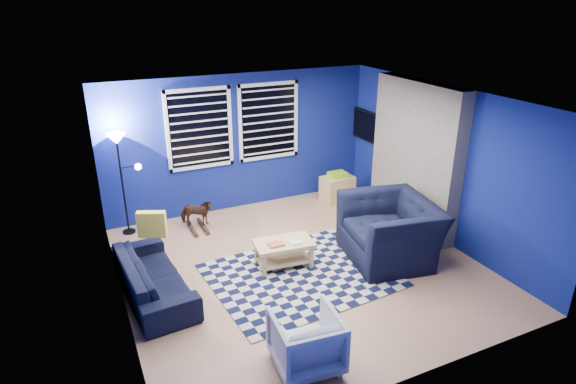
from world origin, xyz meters
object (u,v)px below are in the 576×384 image
object	(u,v)px
coffee_table	(284,249)
armchair_bent	(306,341)
armchair_big	(390,230)
floor_lamp	(119,153)
cabinet	(337,188)
sofa	(153,277)
rocking_horse	(196,213)
tv	(369,127)

from	to	relation	value
coffee_table	armchair_bent	bearing A→B (deg)	-108.01
armchair_big	floor_lamp	distance (m)	4.42
armchair_big	cabinet	world-z (taller)	armchair_big
sofa	coffee_table	world-z (taller)	sofa
coffee_table	cabinet	bearing A→B (deg)	42.50
armchair_bent	rocking_horse	xyz separation A→B (m)	(-0.20, 3.73, -0.02)
rocking_horse	cabinet	distance (m)	2.82
tv	sofa	size ratio (longest dim) A/B	0.54
coffee_table	floor_lamp	size ratio (longest dim) A/B	0.52
armchair_big	armchair_bent	world-z (taller)	armchair_big
tv	coffee_table	size ratio (longest dim) A/B	1.11
armchair_big	floor_lamp	xyz separation A→B (m)	(-3.48, 2.55, 0.96)
cabinet	floor_lamp	bearing A→B (deg)	170.75
sofa	coffee_table	bearing A→B (deg)	-97.10
rocking_horse	floor_lamp	xyz separation A→B (m)	(-1.07, 0.38, 1.11)
tv	sofa	bearing A→B (deg)	-158.51
tv	armchair_bent	distance (m)	5.19
tv	armchair_bent	xyz separation A→B (m)	(-3.31, -3.86, -1.08)
tv	coffee_table	world-z (taller)	tv
tv	armchair_big	world-z (taller)	tv
tv	armchair_bent	size ratio (longest dim) A/B	1.40
coffee_table	tv	bearing A→B (deg)	35.12
armchair_bent	coffee_table	distance (m)	2.08
sofa	armchair_bent	bearing A→B (deg)	-153.63
armchair_bent	coffee_table	xyz separation A→B (m)	(0.64, 1.98, -0.03)
tv	floor_lamp	world-z (taller)	floor_lamp
armchair_bent	floor_lamp	xyz separation A→B (m)	(-1.27, 4.10, 1.09)
floor_lamp	sofa	bearing A→B (deg)	-89.14
coffee_table	floor_lamp	distance (m)	3.07
armchair_big	armchair_bent	distance (m)	2.71
tv	cabinet	xyz separation A→B (m)	(-0.69, -0.06, -1.14)
rocking_horse	coffee_table	xyz separation A→B (m)	(0.84, -1.75, -0.01)
rocking_horse	coffee_table	distance (m)	1.94
sofa	armchair_bent	world-z (taller)	armchair_bent
rocking_horse	cabinet	size ratio (longest dim) A/B	0.89
cabinet	floor_lamp	world-z (taller)	floor_lamp
tv	floor_lamp	bearing A→B (deg)	176.91
cabinet	floor_lamp	size ratio (longest dim) A/B	0.36
tv	armchair_big	distance (m)	2.72
tv	armchair_big	bearing A→B (deg)	-115.37
armchair_big	rocking_horse	bearing A→B (deg)	-122.28
sofa	armchair_big	bearing A→B (deg)	-102.97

